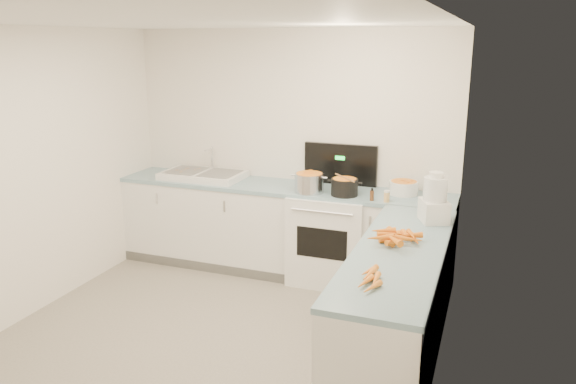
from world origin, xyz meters
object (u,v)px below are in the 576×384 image
(mixing_bowl, at_px, (404,188))
(stove, at_px, (331,235))
(black_pot, at_px, (344,188))
(extract_bottle, at_px, (372,196))
(spice_jar, at_px, (387,197))
(food_processor, at_px, (435,201))
(steel_pot, at_px, (309,184))
(sink, at_px, (203,175))

(mixing_bowl, bearing_deg, stove, -170.53)
(stove, height_order, black_pot, stove)
(extract_bottle, xyz_separation_m, spice_jar, (0.14, -0.00, -0.00))
(food_processor, bearing_deg, spice_jar, 136.57)
(mixing_bowl, distance_m, extract_bottle, 0.41)
(black_pot, xyz_separation_m, spice_jar, (0.42, -0.09, -0.03))
(extract_bottle, height_order, spice_jar, extract_bottle)
(extract_bottle, distance_m, food_processor, 0.77)
(spice_jar, xyz_separation_m, food_processor, (0.47, -0.44, 0.13))
(food_processor, bearing_deg, black_pot, 149.19)
(mixing_bowl, bearing_deg, black_pot, -155.36)
(food_processor, bearing_deg, steel_pot, 157.29)
(stove, height_order, extract_bottle, stove)
(sink, height_order, mixing_bowl, sink)
(sink, relative_size, food_processor, 2.07)
(steel_pot, distance_m, mixing_bowl, 0.91)
(sink, relative_size, extract_bottle, 9.16)
(black_pot, xyz_separation_m, food_processor, (0.89, -0.53, 0.11))
(stove, relative_size, mixing_bowl, 4.90)
(stove, height_order, steel_pot, stove)
(steel_pot, relative_size, food_processor, 0.69)
(stove, bearing_deg, spice_jar, -20.39)
(sink, distance_m, steel_pot, 1.26)
(stove, bearing_deg, food_processor, -32.16)
(black_pot, distance_m, extract_bottle, 0.30)
(stove, distance_m, steel_pot, 0.60)
(sink, height_order, black_pot, sink)
(sink, distance_m, mixing_bowl, 2.13)
(stove, xyz_separation_m, extract_bottle, (0.44, -0.21, 0.51))
(mixing_bowl, height_order, food_processor, food_processor)
(stove, relative_size, black_pot, 5.30)
(steel_pot, bearing_deg, extract_bottle, -6.78)
(steel_pot, relative_size, spice_jar, 3.09)
(stove, xyz_separation_m, steel_pot, (-0.20, -0.14, 0.55))
(spice_jar, distance_m, food_processor, 0.66)
(mixing_bowl, relative_size, food_processor, 0.67)
(extract_bottle, bearing_deg, black_pot, 163.00)
(sink, bearing_deg, spice_jar, -6.50)
(spice_jar, bearing_deg, stove, 159.61)
(sink, relative_size, spice_jar, 9.28)
(mixing_bowl, distance_m, spice_jar, 0.34)
(steel_pot, height_order, black_pot, steel_pot)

